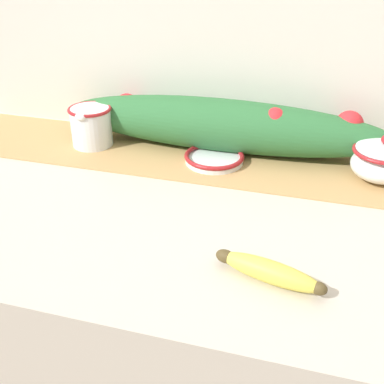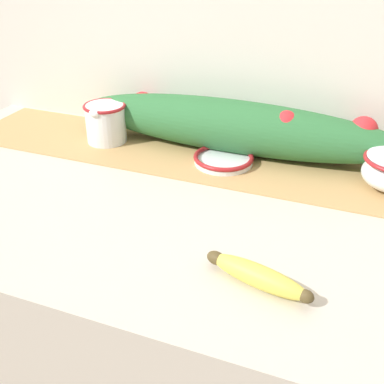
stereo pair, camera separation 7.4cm
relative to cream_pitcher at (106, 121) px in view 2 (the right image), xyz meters
name	(u,v)px [view 2 (the right image)]	position (x,y,z in m)	size (l,w,h in m)	color
countertop	(193,360)	(0.31, -0.21, -0.50)	(1.45, 0.69, 0.88)	beige
back_wall	(251,7)	(0.31, 0.15, 0.26)	(2.25, 0.04, 2.40)	silver
table_runner	(225,161)	(0.31, 0.00, -0.05)	(1.33, 0.25, 0.00)	tan
cream_pitcher	(106,121)	(0.00, 0.00, 0.00)	(0.10, 0.12, 0.10)	white
small_dish	(224,159)	(0.31, -0.02, -0.04)	(0.14, 0.14, 0.02)	white
banana	(258,276)	(0.49, -0.40, -0.04)	(0.18, 0.08, 0.04)	#DBCC4C
poinsettia_garland	(235,126)	(0.31, 0.06, 0.01)	(0.79, 0.14, 0.12)	#2D6B38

